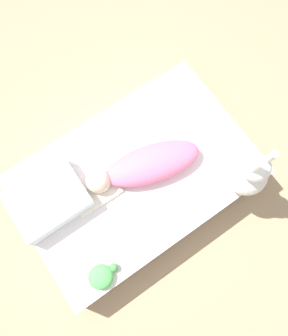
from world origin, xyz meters
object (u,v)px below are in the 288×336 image
Objects in this scene: pillow at (49,200)px; turtle_plush at (102,276)px; swaddled_baby at (144,166)px; bunny_plush at (249,174)px.

turtle_plush is (0.02, -0.46, -0.03)m from pillow.
swaddled_baby is at bearing 34.60° from turtle_plush.
turtle_plush is at bearing 50.58° from swaddled_baby.
swaddled_baby is at bearing 138.50° from bunny_plush.
bunny_plush reaches higher than pillow.
bunny_plush is 0.87m from turtle_plush.
turtle_plush is at bearing 179.21° from bunny_plush.
pillow is 2.33× the size of turtle_plush.
bunny_plush is at bearing -0.79° from turtle_plush.
swaddled_baby is at bearing -14.64° from pillow.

